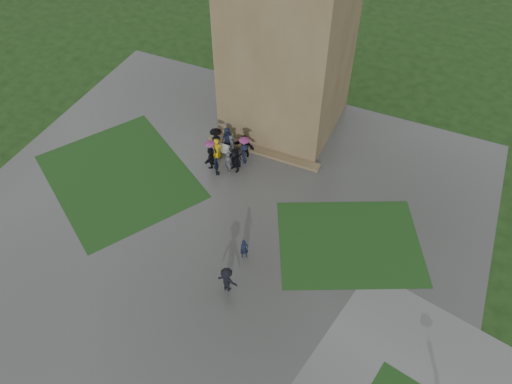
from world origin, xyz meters
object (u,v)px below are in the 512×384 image
at_px(pedestrian_mid, 244,249).
at_px(pedestrian_near, 227,280).
at_px(bench, 223,149).
at_px(tower, 290,16).

distance_m(pedestrian_mid, pedestrian_near, 2.55).
height_order(bench, pedestrian_near, pedestrian_near).
relative_size(pedestrian_mid, pedestrian_near, 0.78).
bearing_deg(bench, tower, 67.71).
height_order(bench, pedestrian_mid, pedestrian_mid).
bearing_deg(pedestrian_near, bench, -60.58).
bearing_deg(pedestrian_mid, pedestrian_near, -126.84).
distance_m(tower, bench, 10.65).
height_order(tower, pedestrian_near, tower).
distance_m(bench, pedestrian_mid, 9.70).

